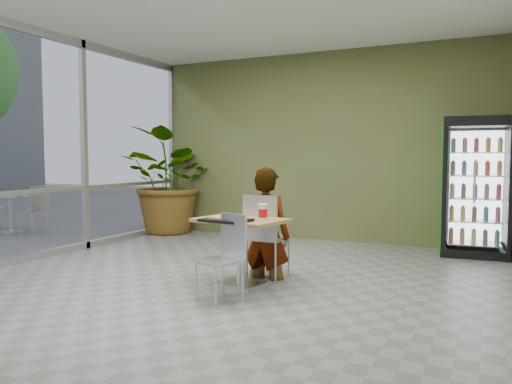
# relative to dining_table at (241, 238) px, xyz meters

# --- Properties ---
(ground) EXTENTS (7.00, 7.00, 0.00)m
(ground) POSITION_rel_dining_table_xyz_m (-0.23, -0.15, -0.54)
(ground) COLOR gray
(ground) RESTS_ON ground
(room_envelope) EXTENTS (6.00, 7.00, 3.20)m
(room_envelope) POSITION_rel_dining_table_xyz_m (-0.23, -0.15, 1.06)
(room_envelope) COLOR #BBB7A9
(room_envelope) RESTS_ON ground
(storefront_frame) EXTENTS (0.10, 7.00, 3.20)m
(storefront_frame) POSITION_rel_dining_table_xyz_m (-3.23, -0.15, 1.06)
(storefront_frame) COLOR #B6B8BB
(storefront_frame) RESTS_ON ground
(dining_table) EXTENTS (1.05, 0.82, 0.75)m
(dining_table) POSITION_rel_dining_table_xyz_m (0.00, 0.00, 0.00)
(dining_table) COLOR #A48446
(dining_table) RESTS_ON ground
(chair_far) EXTENTS (0.45, 0.46, 0.99)m
(chair_far) POSITION_rel_dining_table_xyz_m (0.09, 0.42, 0.04)
(chair_far) COLOR #B6B8BB
(chair_far) RESTS_ON ground
(chair_near) EXTENTS (0.50, 0.50, 0.86)m
(chair_near) POSITION_rel_dining_table_xyz_m (0.12, -0.55, -0.03)
(chair_near) COLOR #B6B8BB
(chair_near) RESTS_ON ground
(seated_woman) EXTENTS (0.61, 0.41, 1.60)m
(seated_woman) POSITION_rel_dining_table_xyz_m (0.09, 0.48, -0.03)
(seated_woman) COLOR black
(seated_woman) RESTS_ON ground
(pizza_plate) EXTENTS (0.35, 0.36, 0.03)m
(pizza_plate) POSITION_rel_dining_table_xyz_m (-0.05, -0.00, 0.23)
(pizza_plate) COLOR white
(pizza_plate) RESTS_ON dining_table
(soda_cup) EXTENTS (0.10, 0.10, 0.18)m
(soda_cup) POSITION_rel_dining_table_xyz_m (0.28, -0.04, 0.30)
(soda_cup) COLOR white
(soda_cup) RESTS_ON dining_table
(napkin_stack) EXTENTS (0.15, 0.15, 0.02)m
(napkin_stack) POSITION_rel_dining_table_xyz_m (-0.21, -0.19, 0.22)
(napkin_stack) COLOR white
(napkin_stack) RESTS_ON dining_table
(cafeteria_tray) EXTENTS (0.53, 0.41, 0.03)m
(cafeteria_tray) POSITION_rel_dining_table_xyz_m (-0.03, -0.29, 0.23)
(cafeteria_tray) COLOR black
(cafeteria_tray) RESTS_ON dining_table
(beverage_fridge) EXTENTS (0.96, 0.76, 1.99)m
(beverage_fridge) POSITION_rel_dining_table_xyz_m (2.26, 2.97, 0.46)
(beverage_fridge) COLOR black
(beverage_fridge) RESTS_ON ground
(potted_plant) EXTENTS (2.20, 2.06, 1.97)m
(potted_plant) POSITION_rel_dining_table_xyz_m (-2.92, 2.89, 0.45)
(potted_plant) COLOR #2D7030
(potted_plant) RESTS_ON ground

